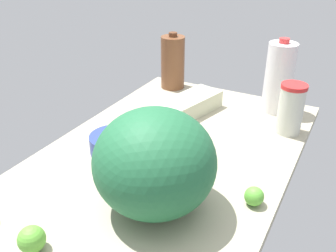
# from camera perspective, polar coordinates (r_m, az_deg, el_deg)

# --- Properties ---
(countertop) EXTENTS (1.20, 0.76, 0.03)m
(countertop) POSITION_cam_1_polar(r_m,az_deg,el_deg) (1.23, 0.00, -4.75)
(countertop) COLOR #A8A187
(countertop) RESTS_ON ground
(watermelon) EXTENTS (0.31, 0.31, 0.27)m
(watermelon) POSITION_cam_1_polar(r_m,az_deg,el_deg) (0.93, -2.04, -5.57)
(watermelon) COLOR #23663D
(watermelon) RESTS_ON countertop
(egg_carton) EXTENTS (0.32, 0.19, 0.07)m
(egg_carton) POSITION_cam_1_polar(r_m,az_deg,el_deg) (1.47, 3.05, 3.07)
(egg_carton) COLOR beige
(egg_carton) RESTS_ON countertop
(milk_jug) EXTENTS (0.11, 0.11, 0.29)m
(milk_jug) POSITION_cam_1_polar(r_m,az_deg,el_deg) (1.52, 16.55, 7.06)
(milk_jug) COLOR white
(milk_jug) RESTS_ON countertop
(chocolate_milk_jug) EXTENTS (0.11, 0.11, 0.25)m
(chocolate_milk_jug) POSITION_cam_1_polar(r_m,az_deg,el_deg) (1.70, 0.73, 9.69)
(chocolate_milk_jug) COLOR brown
(chocolate_milk_jug) RESTS_ON countertop
(tumbler_cup) EXTENTS (0.09, 0.09, 0.18)m
(tumbler_cup) POSITION_cam_1_polar(r_m,az_deg,el_deg) (1.37, 18.21, 2.53)
(tumbler_cup) COLOR beige
(tumbler_cup) RESTS_ON countertop
(mixing_bowl) EXTENTS (0.15, 0.15, 0.06)m
(mixing_bowl) POSITION_cam_1_polar(r_m,az_deg,el_deg) (1.23, -8.29, -2.65)
(mixing_bowl) COLOR #2E3F8E
(mixing_bowl) RESTS_ON countertop
(lime_by_jug) EXTENTS (0.05, 0.05, 0.05)m
(lime_by_jug) POSITION_cam_1_polar(r_m,az_deg,el_deg) (1.02, 12.99, -10.39)
(lime_by_jug) COLOR #5DB13A
(lime_by_jug) RESTS_ON countertop
(lime_far_back) EXTENTS (0.06, 0.06, 0.06)m
(lime_far_back) POSITION_cam_1_polar(r_m,az_deg,el_deg) (0.93, -20.07, -15.91)
(lime_far_back) COLOR #5EAD38
(lime_far_back) RESTS_ON countertop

